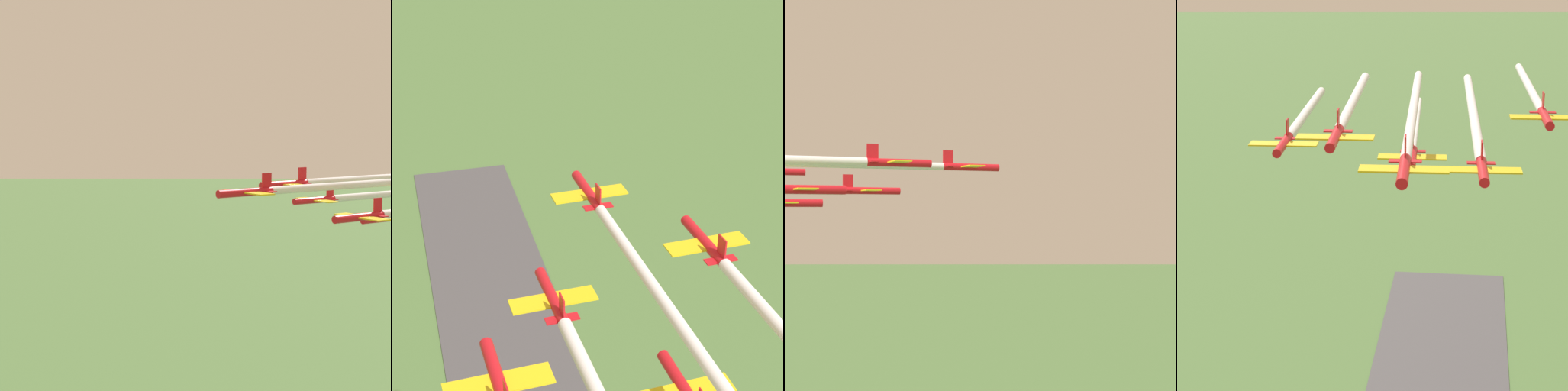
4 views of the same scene
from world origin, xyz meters
TOP-DOWN VIEW (x-y plane):
  - jet_0 at (59.89, -51.26)m, footprint 8.40×8.19m
  - jet_1 at (74.55, -53.09)m, footprint 8.40×8.19m
  - jet_2 at (68.60, -39.34)m, footprint 8.40×8.19m
  - jet_3 at (89.20, -54.91)m, footprint 8.40×8.19m
  - jet_4 at (83.26, -41.16)m, footprint 8.40×8.19m
  - smoke_trail_0 at (85.84, -40.05)m, footprint 45.15×20.30m

SIDE VIEW (x-z plane):
  - jet_4 at x=83.26m, z-range 66.43..69.29m
  - jet_1 at x=74.55m, z-range 68.39..71.25m
  - jet_3 at x=89.20m, z-range 71.33..74.18m
  - jet_2 at x=68.60m, z-range 71.56..74.42m
  - smoke_trail_0 at x=85.84m, z-range 72.57..73.63m
  - jet_0 at x=59.89m, z-range 71.71..74.57m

